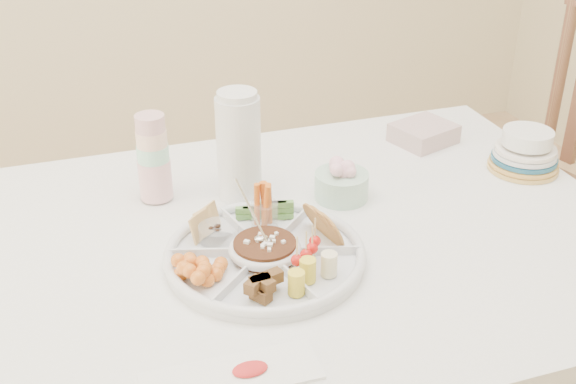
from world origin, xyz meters
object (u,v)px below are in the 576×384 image
object	(u,v)px
party_tray	(265,252)
thermos	(239,144)
dining_table	(271,379)
plate_stack	(526,149)
chair	(553,192)

from	to	relation	value
party_tray	thermos	size ratio (longest dim) A/B	1.51
dining_table	plate_stack	size ratio (longest dim) A/B	9.09
chair	plate_stack	distance (m)	0.43
dining_table	party_tray	distance (m)	0.41
plate_stack	thermos	bearing A→B (deg)	172.40
dining_table	plate_stack	world-z (taller)	plate_stack
chair	plate_stack	size ratio (longest dim) A/B	6.54
party_tray	plate_stack	world-z (taller)	plate_stack
chair	thermos	size ratio (longest dim) A/B	4.34
thermos	plate_stack	world-z (taller)	thermos
chair	party_tray	world-z (taller)	chair
dining_table	chair	world-z (taller)	chair
chair	thermos	distance (m)	1.02
thermos	chair	bearing A→B (deg)	6.15
chair	party_tray	xyz separation A→B (m)	(-0.98, -0.38, 0.23)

